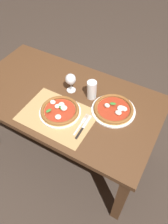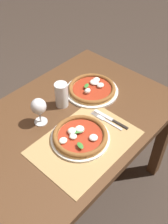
{
  "view_description": "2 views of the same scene",
  "coord_description": "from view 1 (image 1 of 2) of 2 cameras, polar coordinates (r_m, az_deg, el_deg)",
  "views": [
    {
      "loc": [
        0.71,
        -0.93,
        1.92
      ],
      "look_at": [
        0.24,
        -0.11,
        0.81
      ],
      "focal_mm": 35.0,
      "sensor_mm": 36.0,
      "label": 1
    },
    {
      "loc": [
        -0.55,
        -0.73,
        1.74
      ],
      "look_at": [
        0.15,
        -0.09,
        0.83
      ],
      "focal_mm": 42.0,
      "sensor_mm": 36.0,
      "label": 2
    }
  ],
  "objects": [
    {
      "name": "dining_table",
      "position": [
        1.73,
        -5.12,
        1.63
      ],
      "size": [
        1.46,
        0.81,
        0.74
      ],
      "color": "#4C301C",
      "rests_on": "ground"
    },
    {
      "name": "pizza_far",
      "position": [
        1.55,
        7.76,
        0.74
      ],
      "size": [
        0.31,
        0.31,
        0.05
      ],
      "color": "silver",
      "rests_on": "dining_table"
    },
    {
      "name": "fork",
      "position": [
        1.47,
        -0.75,
        -3.17
      ],
      "size": [
        0.02,
        0.2,
        0.0
      ],
      "color": "#B7B7BC",
      "rests_on": "paper_placemat"
    },
    {
      "name": "pint_glass",
      "position": [
        1.6,
        2.04,
        5.74
      ],
      "size": [
        0.07,
        0.07,
        0.15
      ],
      "color": "silver",
      "rests_on": "dining_table"
    },
    {
      "name": "paper_placemat",
      "position": [
        1.54,
        -6.93,
        -0.96
      ],
      "size": [
        0.51,
        0.36,
        0.0
      ],
      "primitive_type": "cube",
      "color": "#A88451",
      "rests_on": "dining_table"
    },
    {
      "name": "pizza_near",
      "position": [
        1.54,
        -6.3,
        0.38
      ],
      "size": [
        0.29,
        0.29,
        0.05
      ],
      "color": "silver",
      "rests_on": "paper_placemat"
    },
    {
      "name": "ground_plane",
      "position": [
        2.25,
        -4.0,
        -9.33
      ],
      "size": [
        24.0,
        24.0,
        0.0
      ],
      "primitive_type": "plane",
      "color": "#382D26"
    },
    {
      "name": "knife",
      "position": [
        1.46,
        -0.1,
        -3.87
      ],
      "size": [
        0.02,
        0.22,
        0.01
      ],
      "color": "black",
      "rests_on": "paper_placemat"
    },
    {
      "name": "wine_glass",
      "position": [
        1.63,
        -3.51,
        8.37
      ],
      "size": [
        0.08,
        0.08,
        0.16
      ],
      "color": "silver",
      "rests_on": "dining_table"
    }
  ]
}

